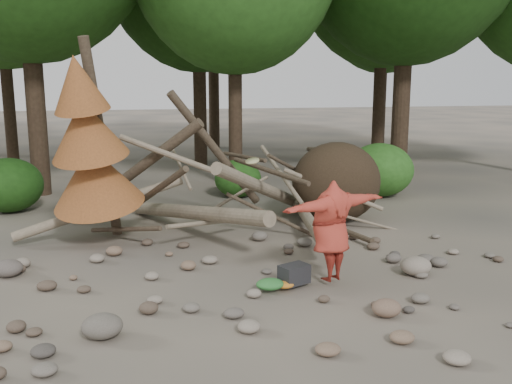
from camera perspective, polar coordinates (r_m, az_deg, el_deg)
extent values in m
plane|color=#514C44|center=(9.65, 2.27, -9.88)|extent=(120.00, 120.00, 0.00)
ellipsoid|color=#332619|center=(14.12, 8.04, 0.98)|extent=(2.20, 1.87, 1.98)
cylinder|color=gray|center=(12.80, -6.31, -2.05)|extent=(2.61, 5.11, 1.08)
cylinder|color=gray|center=(13.52, 1.02, 0.24)|extent=(3.18, 3.71, 1.90)
cylinder|color=brown|center=(13.46, -11.91, 2.11)|extent=(3.08, 1.91, 2.49)
cylinder|color=gray|center=(13.19, 5.11, -2.53)|extent=(1.13, 4.98, 0.43)
cylinder|color=brown|center=(13.75, -4.03, 4.20)|extent=(2.39, 1.03, 2.89)
cylinder|color=gray|center=(13.01, -15.26, -1.49)|extent=(3.71, 0.86, 1.20)
cylinder|color=#4C3F30|center=(12.60, -12.99, -3.66)|extent=(1.52, 1.70, 0.49)
cylinder|color=gray|center=(13.60, -1.64, -0.12)|extent=(1.57, 0.85, 0.69)
cylinder|color=#4C3F30|center=(14.39, 4.24, 2.10)|extent=(1.92, 1.25, 1.10)
cylinder|color=gray|center=(13.09, -7.52, 2.45)|extent=(0.37, 1.42, 0.85)
cylinder|color=#4C3F30|center=(13.16, 7.99, -3.52)|extent=(0.79, 2.54, 0.12)
cylinder|color=gray|center=(12.27, -5.06, -3.09)|extent=(1.78, 1.11, 0.29)
cylinder|color=#4C3F30|center=(12.57, -15.19, 5.02)|extent=(0.67, 1.13, 4.35)
cone|color=brown|center=(12.36, -15.81, 1.61)|extent=(2.06, 2.13, 1.86)
cone|color=brown|center=(12.04, -16.62, 6.12)|extent=(1.71, 1.78, 1.65)
cone|color=brown|center=(11.83, -17.38, 10.37)|extent=(1.23, 1.30, 1.41)
cylinder|color=#38281C|center=(18.42, -21.55, 13.59)|extent=(0.56, 0.56, 8.96)
cylinder|color=#38281C|center=(18.20, -2.11, 11.51)|extent=(0.44, 0.44, 7.14)
cylinder|color=#38281C|center=(20.76, 14.60, 14.32)|extent=(0.60, 0.60, 9.45)
cylinder|color=#38281C|center=(22.59, -23.71, 11.06)|extent=(0.42, 0.42, 7.56)
cylinder|color=#38281C|center=(23.08, -5.71, 13.13)|extent=(0.52, 0.52, 8.54)
cylinder|color=#38281C|center=(24.76, 12.34, 12.31)|extent=(0.50, 0.50, 8.12)
cylinder|color=#38281C|center=(29.53, -4.28, 12.92)|extent=(0.54, 0.54, 8.75)
cylinder|color=#38281C|center=(31.65, 12.57, 11.75)|extent=(0.46, 0.46, 7.84)
ellipsoid|color=#1C4512|center=(16.44, -23.53, 0.63)|extent=(1.80, 1.80, 1.44)
ellipsoid|color=#255819|center=(17.04, -1.84, 1.36)|extent=(1.40, 1.40, 1.12)
ellipsoid|color=#2F6820|center=(17.53, 12.29, 2.18)|extent=(2.00, 2.00, 1.60)
imported|color=#AF3527|center=(9.77, 7.53, -3.85)|extent=(2.21, 1.30, 1.74)
cylinder|color=tan|center=(9.74, -0.36, 3.13)|extent=(0.28, 0.29, 0.12)
cube|color=black|center=(9.81, 3.83, -8.52)|extent=(0.57, 0.49, 0.32)
ellipsoid|color=#2D7130|center=(9.57, 1.41, -9.48)|extent=(0.47, 0.39, 0.18)
ellipsoid|color=#C67522|center=(9.65, 2.92, -9.52)|extent=(0.31, 0.25, 0.11)
ellipsoid|color=#635C52|center=(8.24, -15.13, -12.82)|extent=(0.56, 0.51, 0.34)
ellipsoid|color=#785D4B|center=(8.86, 12.92, -11.23)|extent=(0.44, 0.40, 0.26)
ellipsoid|color=gray|center=(10.74, 15.70, -7.13)|extent=(0.56, 0.51, 0.34)
ellipsoid|color=#5F5650|center=(11.18, -23.57, -7.00)|extent=(0.52, 0.47, 0.31)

